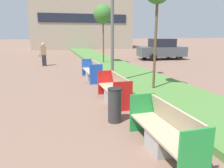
# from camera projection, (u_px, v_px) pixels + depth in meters

# --- Properties ---
(planter_grass_strip) EXTENTS (2.80, 120.00, 0.18)m
(planter_grass_strip) POSITION_uv_depth(u_px,v_px,m) (130.00, 74.00, 12.43)
(planter_grass_strip) COLOR #4C7A38
(planter_grass_strip) RESTS_ON ground
(building_backdrop) EXTENTS (14.69, 6.27, 7.91)m
(building_backdrop) POSITION_uv_depth(u_px,v_px,m) (81.00, 22.00, 33.41)
(building_backdrop) COLOR tan
(building_backdrop) RESTS_ON ground
(bench_green_frame) EXTENTS (0.65, 2.08, 0.94)m
(bench_green_frame) POSITION_uv_depth(u_px,v_px,m) (164.00, 134.00, 4.40)
(bench_green_frame) COLOR #9E9B96
(bench_green_frame) RESTS_ON ground
(bench_red_frame) EXTENTS (0.65, 2.08, 0.94)m
(bench_red_frame) POSITION_uv_depth(u_px,v_px,m) (114.00, 91.00, 7.63)
(bench_red_frame) COLOR #9E9B96
(bench_red_frame) RESTS_ON ground
(bench_blue_frame) EXTENTS (0.65, 2.34, 0.94)m
(bench_blue_frame) POSITION_uv_depth(u_px,v_px,m) (92.00, 72.00, 11.30)
(bench_blue_frame) COLOR #9E9B96
(bench_blue_frame) RESTS_ON ground
(litter_bin) EXTENTS (0.38, 0.38, 0.94)m
(litter_bin) POSITION_uv_depth(u_px,v_px,m) (115.00, 105.00, 5.85)
(litter_bin) COLOR #2D2D30
(litter_bin) RESTS_ON ground
(sapling_tree_far) EXTENTS (1.39, 1.39, 4.39)m
(sapling_tree_far) POSITION_uv_depth(u_px,v_px,m) (103.00, 14.00, 15.81)
(sapling_tree_far) COLOR brown
(sapling_tree_far) RESTS_ON ground
(pedestrian_walking) EXTENTS (0.53, 0.24, 1.67)m
(pedestrian_walking) POSITION_uv_depth(u_px,v_px,m) (44.00, 54.00, 15.82)
(pedestrian_walking) COLOR #232633
(pedestrian_walking) RESTS_ON ground
(parked_car_distant) EXTENTS (4.37, 2.22, 1.86)m
(parked_car_distant) POSITION_uv_depth(u_px,v_px,m) (162.00, 49.00, 19.68)
(parked_car_distant) COLOR #474C51
(parked_car_distant) RESTS_ON ground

